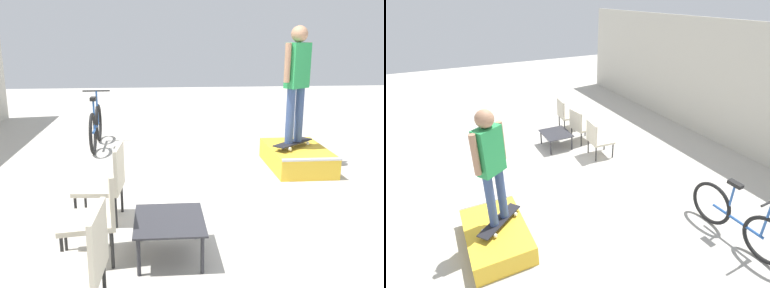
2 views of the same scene
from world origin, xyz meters
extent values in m
plane|color=#B7B2A8|center=(0.00, 0.00, 0.00)|extent=(24.00, 24.00, 0.00)
cube|color=beige|center=(0.00, 4.88, 1.50)|extent=(12.00, 0.06, 3.00)
cube|color=gold|center=(1.39, -1.15, 0.17)|extent=(1.36, 0.89, 0.33)
cylinder|color=#B7B7BC|center=(0.71, -1.15, 0.33)|extent=(0.05, 0.89, 0.05)
cube|color=black|center=(1.37, -1.07, 0.42)|extent=(0.68, 0.76, 0.02)
cylinder|color=white|center=(1.62, -1.19, 0.38)|extent=(0.06, 0.06, 0.05)
cylinder|color=white|center=(1.45, -1.34, 0.38)|extent=(0.06, 0.06, 0.05)
cylinder|color=white|center=(1.30, -0.80, 0.38)|extent=(0.06, 0.06, 0.05)
cylinder|color=white|center=(1.12, -0.95, 0.38)|extent=(0.06, 0.06, 0.05)
cylinder|color=#384C7A|center=(1.31, -0.98, 0.86)|extent=(0.13, 0.13, 0.86)
cylinder|color=#384C7A|center=(1.43, -1.16, 0.86)|extent=(0.13, 0.13, 0.86)
cube|color=#28934C|center=(1.37, -1.07, 1.62)|extent=(0.38, 0.43, 0.68)
cylinder|color=#A87A5B|center=(1.24, -0.87, 1.68)|extent=(0.09, 0.09, 0.58)
cylinder|color=#A87A5B|center=(1.50, -1.27, 1.68)|extent=(0.09, 0.09, 0.58)
sphere|color=#A87A5B|center=(1.37, -1.07, 2.09)|extent=(0.25, 0.25, 0.25)
cube|color=#2D2D33|center=(-1.28, 0.97, 0.37)|extent=(0.77, 0.67, 0.02)
cylinder|color=#2D2D33|center=(-1.61, 0.69, 0.18)|extent=(0.04, 0.04, 0.37)
cylinder|color=#2D2D33|center=(-0.94, 0.69, 0.18)|extent=(0.04, 0.04, 0.37)
cylinder|color=#2D2D33|center=(-1.61, 1.25, 0.18)|extent=(0.04, 0.04, 0.37)
cylinder|color=#2D2D33|center=(-0.94, 1.25, 0.18)|extent=(0.04, 0.04, 0.37)
cylinder|color=black|center=(-1.94, 1.95, 0.18)|extent=(0.03, 0.03, 0.37)
cylinder|color=black|center=(-2.38, 1.98, 0.18)|extent=(0.03, 0.03, 0.37)
cylinder|color=black|center=(-1.97, 1.51, 0.18)|extent=(0.03, 0.03, 0.37)
cylinder|color=black|center=(-2.40, 1.54, 0.18)|extent=(0.03, 0.03, 0.37)
cube|color=beige|center=(-2.17, 1.75, 0.39)|extent=(0.55, 0.55, 0.05)
cube|color=beige|center=(-2.19, 1.51, 0.65)|extent=(0.52, 0.07, 0.47)
cylinder|color=black|center=(-1.09, 2.00, 0.18)|extent=(0.03, 0.03, 0.37)
cylinder|color=black|center=(-1.53, 1.93, 0.18)|extent=(0.03, 0.03, 0.37)
cylinder|color=black|center=(-1.03, 1.56, 0.18)|extent=(0.03, 0.03, 0.37)
cylinder|color=black|center=(-1.46, 1.50, 0.18)|extent=(0.03, 0.03, 0.37)
cube|color=beige|center=(-1.28, 1.75, 0.39)|extent=(0.59, 0.59, 0.05)
cube|color=beige|center=(-1.24, 1.51, 0.65)|extent=(0.52, 0.11, 0.47)
cylinder|color=black|center=(-0.15, 1.95, 0.18)|extent=(0.03, 0.03, 0.37)
cylinder|color=black|center=(-0.59, 1.98, 0.18)|extent=(0.03, 0.03, 0.37)
cylinder|color=black|center=(-0.18, 1.51, 0.18)|extent=(0.03, 0.03, 0.37)
cylinder|color=black|center=(-0.62, 1.54, 0.18)|extent=(0.03, 0.03, 0.37)
cube|color=beige|center=(-0.38, 1.75, 0.39)|extent=(0.56, 0.56, 0.05)
cube|color=beige|center=(-0.40, 1.51, 0.65)|extent=(0.52, 0.08, 0.47)
torus|color=black|center=(3.44, 2.25, 0.37)|extent=(0.74, 0.08, 0.74)
torus|color=black|center=(2.47, 2.22, 0.37)|extent=(0.74, 0.08, 0.74)
cylinder|color=#2856A3|center=(2.96, 2.23, 0.37)|extent=(0.87, 0.07, 0.04)
cylinder|color=#2856A3|center=(2.78, 2.23, 0.64)|extent=(0.04, 0.04, 0.54)
cube|color=black|center=(2.78, 2.23, 0.94)|extent=(0.22, 0.11, 0.06)
cylinder|color=#2856A3|center=(3.34, 2.25, 0.69)|extent=(0.04, 0.04, 0.65)
camera|label=1|loc=(-5.04, 1.05, 2.10)|focal=40.00mm
camera|label=2|loc=(5.09, -1.58, 3.52)|focal=28.00mm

